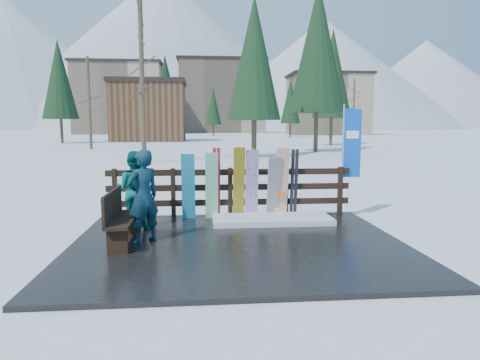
{
  "coord_description": "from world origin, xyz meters",
  "views": [
    {
      "loc": [
        -0.66,
        -7.51,
        2.19
      ],
      "look_at": [
        0.12,
        1.0,
        1.1
      ],
      "focal_mm": 32.0,
      "sensor_mm": 36.0,
      "label": 1
    }
  ],
  "objects": [
    {
      "name": "rental_flag",
      "position": [
        2.82,
        2.25,
        1.69
      ],
      "size": [
        0.45,
        0.04,
        2.6
      ],
      "color": "silver",
      "rests_on": "deck"
    },
    {
      "name": "ground",
      "position": [
        0.0,
        0.0,
        0.0
      ],
      "size": [
        700.0,
        700.0,
        0.0
      ],
      "primitive_type": "plane",
      "color": "white",
      "rests_on": "ground"
    },
    {
      "name": "person_front",
      "position": [
        -1.7,
        0.2,
        0.92
      ],
      "size": [
        0.73,
        0.7,
        1.69
      ],
      "primitive_type": "imported",
      "rotation": [
        0.0,
        0.0,
        3.8
      ],
      "color": "#103F48",
      "rests_on": "deck"
    },
    {
      "name": "snowboard_4",
      "position": [
        0.98,
        1.98,
        0.79
      ],
      "size": [
        0.31,
        0.35,
        1.42
      ],
      "primitive_type": "cube",
      "rotation": [
        0.23,
        0.0,
        0.0
      ],
      "color": "black",
      "rests_on": "deck"
    },
    {
      "name": "person_back",
      "position": [
        -2.04,
        1.37,
        0.88
      ],
      "size": [
        0.88,
        0.75,
        1.6
      ],
      "primitive_type": "imported",
      "rotation": [
        0.0,
        0.0,
        2.94
      ],
      "color": "#06524A",
      "rests_on": "deck"
    },
    {
      "name": "bench",
      "position": [
        -2.13,
        0.1,
        0.6
      ],
      "size": [
        0.41,
        1.5,
        0.97
      ],
      "color": "black",
      "rests_on": "deck"
    },
    {
      "name": "trees",
      "position": [
        2.38,
        47.52,
        5.92
      ],
      "size": [
        42.32,
        68.89,
        13.16
      ],
      "color": "#382B1E",
      "rests_on": "ground"
    },
    {
      "name": "fence",
      "position": [
        0.0,
        2.2,
        0.74
      ],
      "size": [
        5.6,
        0.1,
        1.15
      ],
      "color": "black",
      "rests_on": "deck"
    },
    {
      "name": "snowboard_2",
      "position": [
        0.18,
        1.98,
        0.9
      ],
      "size": [
        0.26,
        0.37,
        1.64
      ],
      "primitive_type": "cube",
      "rotation": [
        0.21,
        0.0,
        0.0
      ],
      "color": "yellow",
      "rests_on": "deck"
    },
    {
      "name": "snowboard_3",
      "position": [
        0.47,
        1.98,
        0.87
      ],
      "size": [
        0.29,
        0.28,
        1.58
      ],
      "primitive_type": "cube",
      "rotation": [
        0.16,
        0.0,
        0.0
      ],
      "color": "silver",
      "rests_on": "deck"
    },
    {
      "name": "snow_patch",
      "position": [
        0.88,
        1.6,
        0.14
      ],
      "size": [
        2.6,
        1.0,
        0.12
      ],
      "primitive_type": "cube",
      "color": "white",
      "rests_on": "deck"
    },
    {
      "name": "ski_pair_a",
      "position": [
        -0.32,
        2.05,
        0.89
      ],
      "size": [
        0.16,
        0.21,
        1.62
      ],
      "color": "#AB1538",
      "rests_on": "deck"
    },
    {
      "name": "snowboard_5",
      "position": [
        1.16,
        1.98,
        0.89
      ],
      "size": [
        0.3,
        0.33,
        1.62
      ],
      "primitive_type": "cube",
      "rotation": [
        0.19,
        0.0,
        0.0
      ],
      "color": "white",
      "rests_on": "deck"
    },
    {
      "name": "deck",
      "position": [
        0.0,
        0.0,
        0.04
      ],
      "size": [
        6.0,
        5.0,
        0.08
      ],
      "primitive_type": "cube",
      "color": "black",
      "rests_on": "ground"
    },
    {
      "name": "snowboard_1",
      "position": [
        -0.43,
        1.98,
        0.84
      ],
      "size": [
        0.28,
        0.31,
        1.52
      ],
      "primitive_type": "cube",
      "rotation": [
        0.19,
        0.0,
        0.0
      ],
      "color": "silver",
      "rests_on": "deck"
    },
    {
      "name": "ski_pair_b",
      "position": [
        1.46,
        2.05,
        0.87
      ],
      "size": [
        0.17,
        0.18,
        1.58
      ],
      "color": "black",
      "rests_on": "deck"
    },
    {
      "name": "snowboard_0",
      "position": [
        -0.95,
        1.98,
        0.83
      ],
      "size": [
        0.3,
        0.37,
        1.5
      ],
      "primitive_type": "cube",
      "rotation": [
        0.23,
        0.0,
        0.0
      ],
      "color": "#1D93B9",
      "rests_on": "deck"
    },
    {
      "name": "resort_buildings",
      "position": [
        1.03,
        115.41,
        9.81
      ],
      "size": [
        73.0,
        87.6,
        22.6
      ],
      "color": "tan",
      "rests_on": "ground"
    },
    {
      "name": "mountains",
      "position": [
        -10.5,
        328.41,
        50.2
      ],
      "size": [
        520.0,
        260.0,
        120.0
      ],
      "color": "white",
      "rests_on": "ground"
    }
  ]
}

